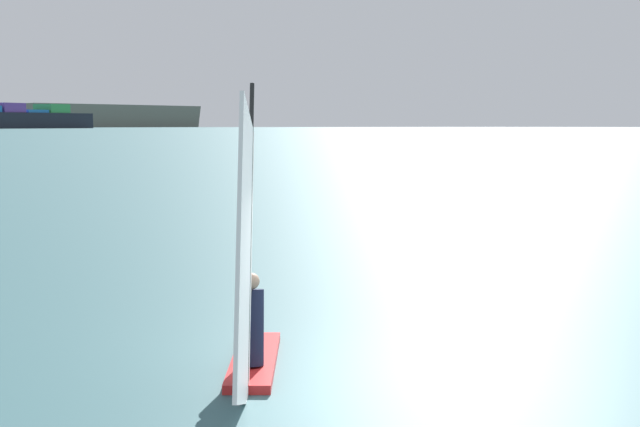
# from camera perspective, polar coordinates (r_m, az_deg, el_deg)

# --- Properties ---
(ground_plane) EXTENTS (4000.00, 4000.00, 0.00)m
(ground_plane) POSITION_cam_1_polar(r_m,az_deg,el_deg) (10.35, 5.53, -11.88)
(ground_plane) COLOR #386066
(windsurfer) EXTENTS (2.33, 3.27, 3.96)m
(windsurfer) POSITION_cam_1_polar(r_m,az_deg,el_deg) (9.86, -5.27, -6.61)
(windsurfer) COLOR red
(windsurfer) RESTS_ON ground_plane
(distant_headland) EXTENTS (659.78, 408.12, 27.08)m
(distant_headland) POSITION_cam_1_polar(r_m,az_deg,el_deg) (1189.91, -9.86, 7.04)
(distant_headland) COLOR #60665B
(distant_headland) RESTS_ON ground_plane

